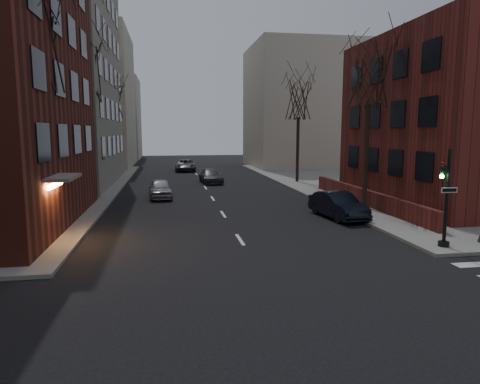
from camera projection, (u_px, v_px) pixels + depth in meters
name	position (u px, v px, depth m)	size (l,w,h in m)	color
building_right_brick	(470.00, 121.00, 27.98)	(12.00, 14.00, 11.00)	maroon
low_wall_right	(364.00, 197.00, 27.49)	(0.35, 16.00, 1.00)	maroon
building_distant_la	(77.00, 100.00, 57.48)	(14.00, 16.00, 18.00)	#B7AE9B
building_distant_ra	(303.00, 107.00, 57.65)	(14.00, 14.00, 16.00)	#B7AE9B
building_distant_lb	(110.00, 118.00, 74.68)	(10.00, 12.00, 14.00)	#B7AE9B
traffic_signal	(445.00, 204.00, 17.32)	(0.76, 0.44, 4.00)	black
tree_left_a	(33.00, 47.00, 18.54)	(4.18, 4.18, 10.26)	#2D231C
tree_left_b	(85.00, 73.00, 30.19)	(4.40, 4.40, 10.80)	#2D231C
tree_left_c	(111.00, 100.00, 43.99)	(3.96, 3.96, 9.72)	#2D231C
tree_right_a	(369.00, 77.00, 25.39)	(3.96, 3.96, 9.72)	#2D231C
tree_right_b	(299.00, 101.00, 39.12)	(3.74, 3.74, 9.18)	#2D231C
streetlamp_near	(86.00, 141.00, 27.05)	(0.36, 0.36, 6.28)	black
streetlamp_far	(120.00, 137.00, 46.57)	(0.36, 0.36, 6.28)	black
parked_sedan	(338.00, 205.00, 23.88)	(1.55, 4.46, 1.47)	black
car_lane_silver	(160.00, 189.00, 31.07)	(1.62, 4.02, 1.37)	#9B9CA0
car_lane_gray	(211.00, 176.00, 40.06)	(1.81, 4.46, 1.30)	#3F3F44
car_lane_far	(186.00, 165.00, 52.05)	(2.39, 5.18, 1.44)	#424247
sandwich_board	(377.00, 200.00, 26.37)	(0.43, 0.60, 0.96)	white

